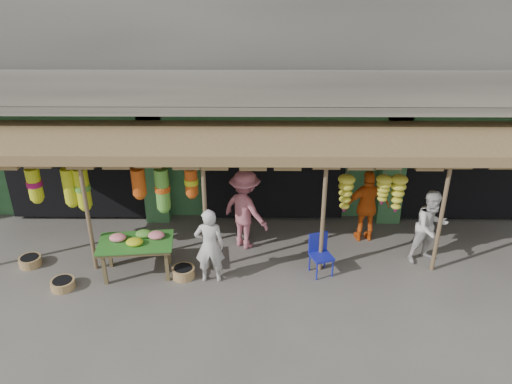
{
  "coord_description": "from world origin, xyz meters",
  "views": [
    {
      "loc": [
        -0.35,
        -9.49,
        6.4
      ],
      "look_at": [
        -0.43,
        1.0,
        1.33
      ],
      "focal_mm": 35.0,
      "sensor_mm": 36.0,
      "label": 1
    }
  ],
  "objects_px": {
    "person_front": "(210,246)",
    "person_right": "(431,227)",
    "person_vendor": "(367,206)",
    "person_shopper": "(245,210)",
    "blue_chair": "(320,252)",
    "flower_table": "(137,243)"
  },
  "relations": [
    {
      "from": "blue_chair",
      "to": "person_shopper",
      "type": "xyz_separation_m",
      "value": [
        -1.66,
        1.08,
        0.46
      ]
    },
    {
      "from": "person_vendor",
      "to": "flower_table",
      "type": "bearing_deg",
      "value": 10.18
    },
    {
      "from": "blue_chair",
      "to": "person_right",
      "type": "relative_size",
      "value": 0.53
    },
    {
      "from": "blue_chair",
      "to": "person_vendor",
      "type": "xyz_separation_m",
      "value": [
        1.26,
        1.39,
        0.39
      ]
    },
    {
      "from": "person_right",
      "to": "flower_table",
      "type": "bearing_deg",
      "value": 165.78
    },
    {
      "from": "person_shopper",
      "to": "blue_chair",
      "type": "bearing_deg",
      "value": -173.93
    },
    {
      "from": "flower_table",
      "to": "person_shopper",
      "type": "xyz_separation_m",
      "value": [
        2.3,
        1.15,
        0.21
      ]
    },
    {
      "from": "flower_table",
      "to": "person_front",
      "type": "bearing_deg",
      "value": -15.12
    },
    {
      "from": "person_right",
      "to": "person_vendor",
      "type": "relative_size",
      "value": 0.96
    },
    {
      "from": "person_vendor",
      "to": "person_shopper",
      "type": "relative_size",
      "value": 0.93
    },
    {
      "from": "flower_table",
      "to": "blue_chair",
      "type": "relative_size",
      "value": 1.8
    },
    {
      "from": "person_right",
      "to": "person_vendor",
      "type": "distance_m",
      "value": 1.54
    },
    {
      "from": "person_right",
      "to": "person_shopper",
      "type": "distance_m",
      "value": 4.19
    },
    {
      "from": "blue_chair",
      "to": "person_shopper",
      "type": "bearing_deg",
      "value": 127.26
    },
    {
      "from": "person_front",
      "to": "blue_chair",
      "type": "bearing_deg",
      "value": -173.29
    },
    {
      "from": "blue_chair",
      "to": "person_front",
      "type": "relative_size",
      "value": 0.54
    },
    {
      "from": "blue_chair",
      "to": "flower_table",
      "type": "bearing_deg",
      "value": 161.5
    },
    {
      "from": "person_vendor",
      "to": "person_shopper",
      "type": "xyz_separation_m",
      "value": [
        -2.92,
        -0.31,
        0.06
      ]
    },
    {
      "from": "person_front",
      "to": "person_right",
      "type": "xyz_separation_m",
      "value": [
        4.85,
        0.79,
        0.02
      ]
    },
    {
      "from": "person_front",
      "to": "person_right",
      "type": "relative_size",
      "value": 0.98
    },
    {
      "from": "person_vendor",
      "to": "person_shopper",
      "type": "height_order",
      "value": "person_shopper"
    },
    {
      "from": "blue_chair",
      "to": "person_right",
      "type": "xyz_separation_m",
      "value": [
        2.49,
        0.47,
        0.36
      ]
    }
  ]
}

